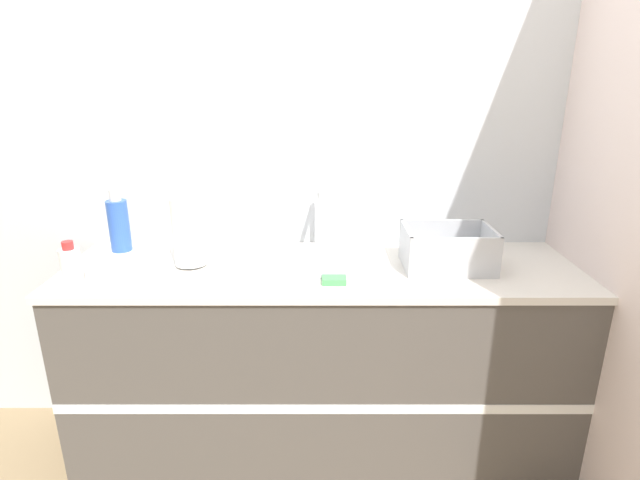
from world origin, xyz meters
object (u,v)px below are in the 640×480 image
(bottle_blue, at_px, (116,224))
(paper_towel_roll, at_px, (187,232))
(sink, at_px, (318,256))
(bottle_white_spray, at_px, (69,266))
(dish_rack, at_px, (445,252))

(bottle_blue, bearing_deg, paper_towel_roll, -27.53)
(sink, distance_m, bottle_blue, 0.89)
(bottle_blue, bearing_deg, bottle_white_spray, -95.54)
(paper_towel_roll, bearing_deg, sink, 5.54)
(dish_rack, height_order, bottle_white_spray, bottle_white_spray)
(sink, relative_size, bottle_blue, 1.82)
(paper_towel_roll, distance_m, bottle_blue, 0.40)
(dish_rack, bearing_deg, sink, 172.34)
(dish_rack, relative_size, bottle_blue, 1.27)
(sink, distance_m, dish_rack, 0.52)
(bottle_white_spray, height_order, bottle_blue, bottle_blue)
(sink, bearing_deg, bottle_white_spray, -165.05)
(paper_towel_roll, xyz_separation_m, dish_rack, (1.04, -0.02, -0.08))
(dish_rack, xyz_separation_m, bottle_blue, (-1.39, 0.20, 0.06))
(sink, relative_size, paper_towel_roll, 1.76)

